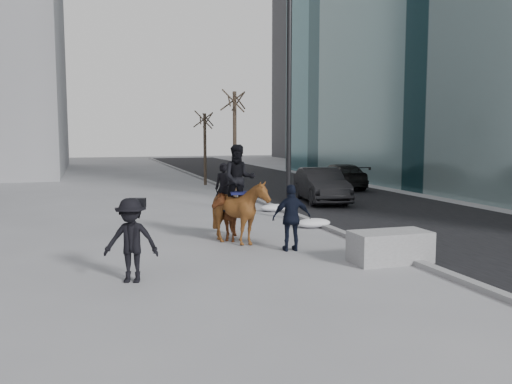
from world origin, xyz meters
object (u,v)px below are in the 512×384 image
object	(u,v)px
car_near	(321,185)
mounted_right	(240,205)
mounted_left	(226,211)
planter	(390,247)

from	to	relation	value
car_near	mounted_right	world-z (taller)	mounted_right
mounted_right	mounted_left	bearing A→B (deg)	101.58
car_near	planter	bearing A→B (deg)	-96.18
car_near	mounted_right	distance (m)	9.85
planter	car_near	distance (m)	11.39
planter	car_near	size ratio (longest dim) A/B	0.40
planter	mounted_left	bearing A→B (deg)	126.95
car_near	mounted_right	size ratio (longest dim) A/B	1.69
car_near	mounted_left	xyz separation A→B (m)	(-6.16, -6.91, 0.06)
mounted_left	planter	bearing A→B (deg)	-53.05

